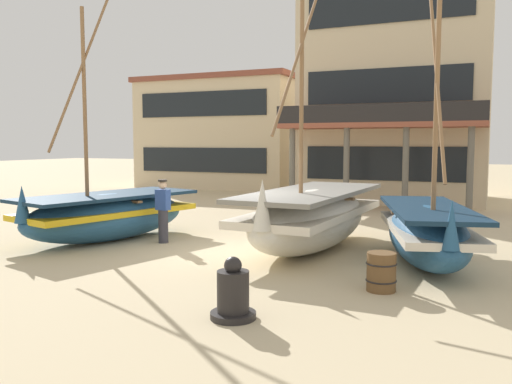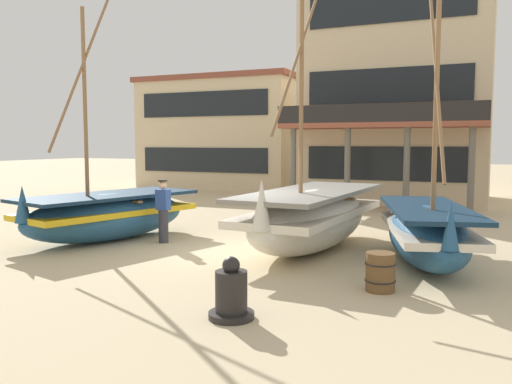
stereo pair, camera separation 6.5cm
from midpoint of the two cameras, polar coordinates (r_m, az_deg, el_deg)
The scene contains 9 objects.
ground_plane at distance 12.89m, azimuth -1.96°, elevation -6.59°, with size 120.00×120.00×0.00m, color #CCB78E.
fishing_boat_near_left at distance 15.05m, azimuth -15.76°, elevation -2.34°, with size 3.17×5.31×7.03m.
fishing_boat_centre_large at distance 13.29m, azimuth 5.78°, elevation -2.66°, with size 2.33×5.99×7.10m.
fishing_boat_far_right at distance 12.18m, azimuth 17.71°, elevation -4.10°, with size 2.80×4.88×6.25m.
fisherman_by_hull at distance 14.32m, azimuth -10.04°, elevation -2.09°, with size 0.38×0.26×1.68m.
capstan_winch at distance 8.20m, azimuth -2.70°, elevation -10.90°, with size 0.70×0.70×0.95m.
wooden_barrel at distance 9.89m, azimuth 13.07°, elevation -8.32°, with size 0.56×0.56×0.70m.
harbor_building_main at distance 25.99m, azimuth 14.83°, elevation 10.30°, with size 8.32×8.29×10.00m.
harbor_building_annex at distance 32.19m, azimuth -3.47°, elevation 6.35°, with size 9.65×5.66×6.46m.
Camera 1 is at (5.48, -11.36, 2.66)m, focal length 37.39 mm.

